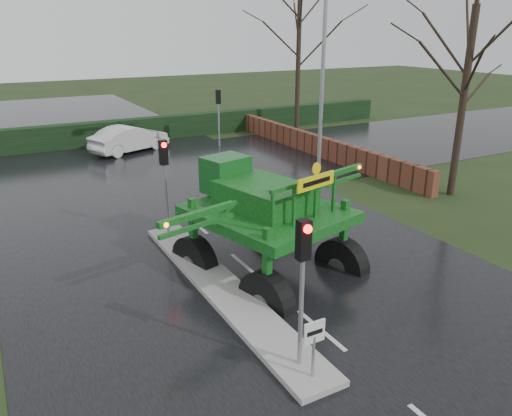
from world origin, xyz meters
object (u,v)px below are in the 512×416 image
traffic_signal_mid (164,167)px  white_sedan (131,152)px  keep_left_sign (314,340)px  traffic_signal_near (303,263)px  crop_sprayer (262,227)px  street_light_right (318,52)px  traffic_signal_far (218,105)px

traffic_signal_mid → white_sedan: 14.11m
keep_left_sign → traffic_signal_mid: traffic_signal_mid is taller
traffic_signal_near → crop_sprayer: 3.14m
traffic_signal_near → white_sedan: bearing=83.9°
traffic_signal_mid → street_light_right: street_light_right is taller
white_sedan → traffic_signal_far: bearing=-124.0°
keep_left_sign → traffic_signal_mid: size_ratio=0.38×
keep_left_sign → traffic_signal_mid: (0.00, 8.99, 1.53)m
traffic_signal_far → crop_sprayer: 19.33m
traffic_signal_mid → traffic_signal_far: size_ratio=1.00×
traffic_signal_far → street_light_right: (1.69, -8.01, 3.40)m
street_light_right → keep_left_sign: bearing=-125.1°
traffic_signal_mid → traffic_signal_far: bearing=58.1°
traffic_signal_near → crop_sprayer: (0.75, 3.02, -0.41)m
traffic_signal_mid → traffic_signal_far: 14.75m
street_light_right → crop_sprayer: bearing=-131.2°
street_light_right → traffic_signal_near: bearing=-126.1°
traffic_signal_near → street_light_right: (9.49, 13.01, 3.40)m
keep_left_sign → street_light_right: bearing=54.9°
traffic_signal_near → street_light_right: 16.46m
traffic_signal_near → crop_sprayer: size_ratio=0.44×
traffic_signal_near → traffic_signal_mid: bearing=90.0°
keep_left_sign → traffic_signal_near: (0.00, 0.49, 1.53)m
keep_left_sign → traffic_signal_far: (7.80, 21.51, 1.53)m
keep_left_sign → traffic_signal_far: traffic_signal_far is taller
crop_sprayer → street_light_right: bearing=34.5°
crop_sprayer → white_sedan: 19.34m
keep_left_sign → traffic_signal_near: 1.61m
traffic_signal_far → white_sedan: 6.11m
traffic_signal_far → traffic_signal_near: bearing=69.6°
traffic_signal_near → traffic_signal_mid: size_ratio=1.00×
traffic_signal_far → street_light_right: 8.86m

